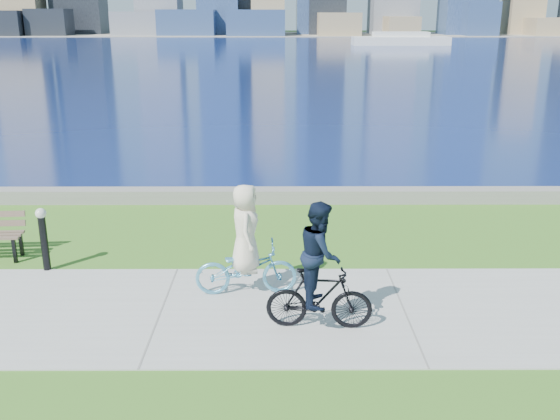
# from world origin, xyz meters

# --- Properties ---
(ground) EXTENTS (320.00, 320.00, 0.00)m
(ground) POSITION_xyz_m (0.00, 0.00, 0.00)
(ground) COLOR #366A1B
(ground) RESTS_ON ground
(concrete_path) EXTENTS (80.00, 3.50, 0.02)m
(concrete_path) POSITION_xyz_m (0.00, 0.00, 0.01)
(concrete_path) COLOR #A4A49F
(concrete_path) RESTS_ON ground
(seawall) EXTENTS (90.00, 0.50, 0.35)m
(seawall) POSITION_xyz_m (0.00, 6.20, 0.17)
(seawall) COLOR slate
(seawall) RESTS_ON ground
(bay_water) EXTENTS (320.00, 131.00, 0.01)m
(bay_water) POSITION_xyz_m (0.00, 72.00, 0.00)
(bay_water) COLOR #0C1C51
(bay_water) RESTS_ON ground
(far_shore) EXTENTS (320.00, 30.00, 0.12)m
(far_shore) POSITION_xyz_m (0.00, 130.00, 0.06)
(far_shore) COLOR gray
(far_shore) RESTS_ON ground
(ferry_far) EXTENTS (13.98, 4.00, 1.90)m
(ferry_far) POSITION_xyz_m (19.88, 84.96, 0.79)
(ferry_far) COLOR silver
(ferry_far) RESTS_ON ground
(bollard_lamp) EXTENTS (0.20, 0.20, 1.24)m
(bollard_lamp) POSITION_xyz_m (-2.47, 1.75, 0.71)
(bollard_lamp) COLOR black
(bollard_lamp) RESTS_ON ground
(cyclist_woman) EXTENTS (0.73, 1.79, 1.96)m
(cyclist_woman) POSITION_xyz_m (1.37, 0.69, 0.75)
(cyclist_woman) COLOR #54A7CD
(cyclist_woman) RESTS_ON ground
(cyclist_man) EXTENTS (0.65, 1.66, 2.04)m
(cyclist_man) POSITION_xyz_m (2.56, -0.56, 0.88)
(cyclist_man) COLOR black
(cyclist_man) RESTS_ON ground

